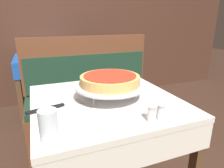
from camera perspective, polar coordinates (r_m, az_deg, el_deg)
The scene contains 11 objects.
dining_table_front at distance 1.17m, azimuth -1.91°, elevation -8.94°, with size 0.79×0.79×0.77m.
dining_table_rear at distance 2.64m, azimuth -18.34°, elevation 5.24°, with size 0.71×0.71×0.77m.
booth_bench at distance 2.11m, azimuth -5.21°, elevation -6.96°, with size 1.33×0.51×1.04m.
back_wall_panel at distance 3.04m, azimuth -15.71°, elevation 17.38°, with size 6.00×0.04×2.40m, color #3D2319.
pizza_pan_stand at distance 1.09m, azimuth -0.58°, elevation -0.61°, with size 0.39×0.39×0.08m.
deep_dish_pizza at distance 1.08m, azimuth -0.58°, elevation 1.23°, with size 0.32×0.32×0.05m.
pizza_server at distance 1.05m, azimuth -15.43°, elevation -6.19°, with size 0.29×0.11×0.01m.
water_glass_near at distance 0.77m, azimuth -17.70°, elevation -11.08°, with size 0.07×0.07×0.12m.
salt_shaker at distance 0.89m, azimuth 11.27°, elevation -8.30°, with size 0.04×0.04×0.07m.
pepper_shaker at distance 0.92m, azimuth 13.81°, elevation -7.76°, with size 0.04×0.04×0.07m.
condiment_caddy at distance 2.53m, azimuth -17.43°, elevation 8.32°, with size 0.13×0.13×0.15m.
Camera 1 is at (-0.35, -0.98, 1.20)m, focal length 32.00 mm.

